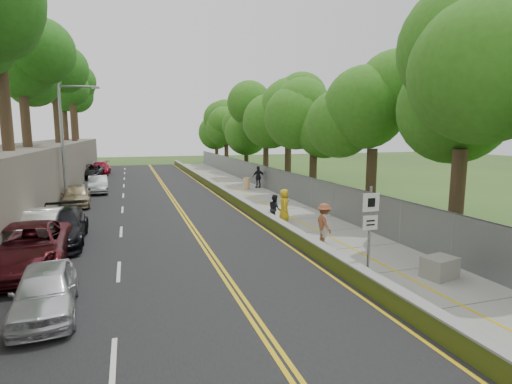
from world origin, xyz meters
TOP-DOWN VIEW (x-y plane):
  - ground at (0.00, 0.00)m, footprint 140.00×140.00m
  - road at (-5.40, 15.00)m, footprint 11.20×66.00m
  - sidewalk at (2.55, 15.00)m, footprint 4.20×66.00m
  - jersey_barrier at (0.25, 15.00)m, footprint 0.42×66.00m
  - rock_embankment at (-13.50, 15.00)m, footprint 5.00×66.00m
  - chainlink_fence at (4.65, 15.00)m, footprint 0.04×66.00m
  - trees_embankment at (-13.00, 15.00)m, footprint 6.40×66.00m
  - trees_fenceside at (7.00, 15.00)m, footprint 7.00×66.00m
  - streetlight at (-10.46, 14.00)m, footprint 2.52×0.22m
  - signpost at (1.05, -3.02)m, footprint 0.62×0.09m
  - construction_barrel at (3.00, 18.48)m, footprint 0.59×0.59m
  - concrete_block at (3.20, -4.00)m, footprint 1.22×1.01m
  - car_0 at (-9.00, -2.95)m, footprint 1.89×4.02m
  - car_1 at (-10.49, 4.13)m, footprint 1.96×4.98m
  - car_2 at (-10.28, 1.26)m, footprint 2.91×5.90m
  - car_3 at (-9.72, 4.50)m, footprint 2.26×5.32m
  - car_4 at (-10.14, 14.27)m, footprint 2.07×4.46m
  - car_5 at (-9.14, 20.16)m, footprint 1.74×4.25m
  - car_6 at (-10.60, 31.53)m, footprint 2.80×5.42m
  - car_7 at (-9.86, 35.10)m, footprint 2.26×5.18m
  - car_8 at (-10.11, 35.93)m, footprint 2.43×5.04m
  - painter_0 at (1.45, 5.83)m, footprint 0.85×1.02m
  - painter_1 at (1.45, 1.01)m, footprint 0.47×0.65m
  - painter_2 at (0.75, 5.44)m, footprint 0.62×0.78m
  - painter_3 at (1.45, 1.05)m, footprint 0.74×1.20m
  - person_far at (4.20, 18.86)m, footprint 1.18×0.61m

SIDE VIEW (x-z plane):
  - ground at x=0.00m, z-range 0.00..0.00m
  - road at x=-5.40m, z-range 0.00..0.04m
  - sidewalk at x=2.55m, z-range 0.00..0.05m
  - jersey_barrier at x=0.25m, z-range 0.00..0.60m
  - concrete_block at x=3.20m, z-range 0.05..0.77m
  - construction_barrel at x=3.00m, z-range 0.05..1.02m
  - car_0 at x=-9.00m, z-range 0.04..1.37m
  - car_5 at x=-9.14m, z-range 0.04..1.41m
  - car_6 at x=-10.60m, z-range 0.04..1.50m
  - car_4 at x=-10.14m, z-range 0.04..1.52m
  - car_7 at x=-9.86m, z-range 0.04..1.52m
  - car_3 at x=-9.72m, z-range 0.04..1.57m
  - painter_2 at x=0.75m, z-range 0.05..1.62m
  - car_2 at x=-10.28m, z-range 0.04..1.65m
  - car_1 at x=-10.49m, z-range 0.04..1.65m
  - car_8 at x=-10.11m, z-range 0.04..1.70m
  - painter_1 at x=1.45m, z-range 0.05..1.71m
  - painter_0 at x=1.45m, z-range 0.05..1.83m
  - painter_3 at x=1.45m, z-range 0.05..1.85m
  - chainlink_fence at x=4.65m, z-range 0.00..2.00m
  - person_far at x=4.20m, z-range 0.05..1.98m
  - signpost at x=1.05m, z-range 0.41..3.51m
  - rock_embankment at x=-13.50m, z-range 0.00..4.00m
  - streetlight at x=-10.46m, z-range 0.64..8.64m
  - trees_fenceside at x=7.00m, z-range 0.00..14.00m
  - trees_embankment at x=-13.00m, z-range 4.00..17.00m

